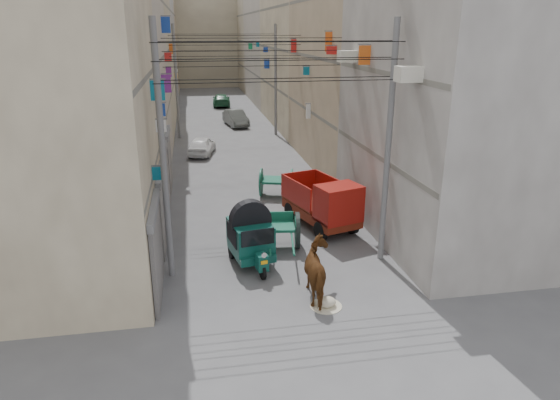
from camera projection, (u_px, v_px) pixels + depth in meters
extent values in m
plane|color=#4E4E51|center=(326.00, 382.00, 11.40)|extent=(140.00, 140.00, 0.00)
cube|color=beige|center=(14.00, 68.00, 15.41)|extent=(8.00, 10.00, 13.00)
cube|color=#67645C|center=(152.00, 166.00, 17.13)|extent=(0.25, 9.80, 0.18)
cube|color=#67645C|center=(144.00, 76.00, 16.15)|extent=(0.25, 9.80, 0.18)
cube|color=#ADA194|center=(84.00, 62.00, 25.81)|extent=(8.00, 12.00, 12.00)
cube|color=#67645C|center=(165.00, 114.00, 27.37)|extent=(0.25, 11.76, 0.18)
cube|color=#67645C|center=(160.00, 58.00, 26.39)|extent=(0.25, 11.76, 0.18)
cube|color=#B6AC8F|center=(115.00, 38.00, 37.59)|extent=(8.00, 14.00, 14.00)
cube|color=#67645C|center=(171.00, 88.00, 39.47)|extent=(0.25, 13.72, 0.18)
cube|color=#67645C|center=(169.00, 49.00, 38.49)|extent=(0.25, 13.72, 0.18)
cube|color=#67645C|center=(166.00, 7.00, 37.51)|extent=(0.25, 13.72, 0.18)
cube|color=#ACA7A1|center=(135.00, 47.00, 50.98)|extent=(8.00, 14.00, 11.80)
cube|color=#67645C|center=(175.00, 73.00, 52.50)|extent=(0.25, 13.72, 0.18)
cube|color=#67645C|center=(173.00, 44.00, 51.52)|extent=(0.25, 13.72, 0.18)
cube|color=#67645C|center=(171.00, 13.00, 50.55)|extent=(0.25, 13.72, 0.18)
cube|color=tan|center=(144.00, 36.00, 62.80)|extent=(8.00, 12.00, 13.50)
cube|color=#67645C|center=(177.00, 65.00, 64.60)|extent=(0.25, 11.76, 0.18)
cube|color=#67645C|center=(176.00, 41.00, 63.63)|extent=(0.25, 11.76, 0.18)
cube|color=#67645C|center=(174.00, 16.00, 62.65)|extent=(0.25, 11.76, 0.18)
cube|color=#ACA7A1|center=(487.00, 62.00, 18.06)|extent=(8.00, 10.00, 13.00)
cube|color=#67645C|center=(380.00, 156.00, 18.49)|extent=(0.25, 9.80, 0.18)
cube|color=#67645C|center=(385.00, 72.00, 17.52)|extent=(0.25, 9.80, 0.18)
cube|color=tan|center=(378.00, 59.00, 28.46)|extent=(8.00, 12.00, 12.00)
cube|color=#67645C|center=(311.00, 110.00, 28.73)|extent=(0.25, 11.76, 0.18)
cube|color=#67645C|center=(312.00, 56.00, 27.76)|extent=(0.25, 11.76, 0.18)
cube|color=beige|center=(321.00, 37.00, 40.24)|extent=(8.00, 14.00, 14.00)
cube|color=#67645C|center=(274.00, 86.00, 40.83)|extent=(0.25, 13.72, 0.18)
cube|color=#67645C|center=(274.00, 48.00, 39.86)|extent=(0.25, 13.72, 0.18)
cube|color=#67645C|center=(273.00, 8.00, 38.88)|extent=(0.25, 13.72, 0.18)
cube|color=#ADA194|center=(288.00, 46.00, 53.63)|extent=(8.00, 14.00, 11.80)
cube|color=#67645C|center=(253.00, 72.00, 53.87)|extent=(0.25, 13.72, 0.18)
cube|color=#67645C|center=(252.00, 43.00, 52.89)|extent=(0.25, 13.72, 0.18)
cube|color=#67645C|center=(252.00, 13.00, 51.91)|extent=(0.25, 13.72, 0.18)
cube|color=#B6AC8F|center=(269.00, 36.00, 65.46)|extent=(8.00, 12.00, 13.50)
cube|color=#67645C|center=(240.00, 64.00, 65.97)|extent=(0.25, 11.76, 0.18)
cube|color=#67645C|center=(240.00, 40.00, 64.99)|extent=(0.25, 11.76, 0.18)
cube|color=#67645C|center=(239.00, 16.00, 64.02)|extent=(0.25, 11.76, 0.18)
cube|color=#B6AC8F|center=(206.00, 37.00, 70.73)|extent=(22.00, 10.00, 13.00)
cube|color=#4E4E53|center=(157.00, 255.00, 14.80)|extent=(0.12, 3.00, 2.60)
cube|color=slate|center=(154.00, 209.00, 14.33)|extent=(0.18, 3.20, 0.25)
cube|color=#4E4E53|center=(163.00, 212.00, 18.24)|extent=(0.12, 3.00, 2.60)
cube|color=slate|center=(160.00, 174.00, 17.77)|extent=(0.18, 3.20, 0.25)
cube|color=#4E4E53|center=(166.00, 183.00, 21.69)|extent=(0.12, 3.00, 2.60)
cube|color=slate|center=(164.00, 150.00, 21.22)|extent=(0.18, 3.20, 0.25)
cube|color=#4E4E53|center=(169.00, 161.00, 25.22)|extent=(0.12, 3.00, 2.60)
cube|color=slate|center=(167.00, 133.00, 24.76)|extent=(0.18, 3.20, 0.25)
cube|color=#16389C|center=(266.00, 50.00, 42.00)|extent=(0.38, 0.08, 0.41)
cube|color=silver|center=(176.00, 73.00, 48.32)|extent=(0.27, 0.08, 0.71)
cube|color=#0C6A8A|center=(159.00, 173.00, 15.67)|extent=(0.44, 0.08, 0.42)
cube|color=#742383|center=(166.00, 84.00, 23.80)|extent=(0.45, 0.08, 0.84)
cube|color=#18864F|center=(250.00, 46.00, 51.88)|extent=(0.41, 0.08, 0.59)
cube|color=silver|center=(161.00, 126.00, 18.48)|extent=(0.38, 0.08, 0.44)
cube|color=#16389C|center=(267.00, 64.00, 41.67)|extent=(0.43, 0.08, 0.72)
cube|color=#0C6A8A|center=(258.00, 45.00, 46.89)|extent=(0.28, 0.08, 0.44)
cube|color=#16389C|center=(166.00, 25.00, 26.85)|extent=(0.48, 0.08, 0.84)
cube|color=#FFAB1C|center=(176.00, 75.00, 45.01)|extent=(0.31, 0.08, 0.44)
cube|color=#0C6A8A|center=(306.00, 71.00, 27.98)|extent=(0.35, 0.08, 0.45)
cube|color=red|center=(294.00, 46.00, 30.96)|extent=(0.34, 0.08, 0.79)
cube|color=#16389C|center=(162.00, 110.00, 20.49)|extent=(0.28, 0.08, 0.52)
cube|color=orange|center=(171.00, 49.00, 36.30)|extent=(0.28, 0.08, 0.74)
cube|color=silver|center=(308.00, 111.00, 28.23)|extent=(0.26, 0.08, 0.80)
cube|color=#18864F|center=(365.00, 56.00, 18.58)|extent=(0.34, 0.08, 0.55)
cube|color=#0C6A8A|center=(158.00, 90.00, 16.89)|extent=(0.47, 0.08, 0.67)
cube|color=red|center=(168.00, 57.00, 28.47)|extent=(0.40, 0.08, 0.47)
cube|color=#742383|center=(169.00, 72.00, 29.23)|extent=(0.32, 0.08, 0.55)
cube|color=red|center=(332.00, 50.00, 22.63)|extent=(0.47, 0.08, 0.35)
cube|color=orange|center=(329.00, 42.00, 23.31)|extent=(0.32, 0.08, 0.89)
cube|color=orange|center=(365.00, 55.00, 18.49)|extent=(0.44, 0.08, 0.69)
cube|color=#18864F|center=(150.00, 189.00, 15.34)|extent=(0.10, 3.20, 0.80)
cube|color=silver|center=(163.00, 132.00, 23.72)|extent=(0.10, 3.20, 0.80)
cube|color=#FFAB1C|center=(170.00, 99.00, 34.89)|extent=(0.10, 3.20, 0.80)
cube|color=red|center=(174.00, 82.00, 46.06)|extent=(0.10, 3.20, 0.80)
cube|color=#18864F|center=(399.00, 176.00, 16.69)|extent=(0.10, 3.20, 0.80)
cube|color=#FFAB1C|center=(328.00, 127.00, 25.06)|extent=(0.10, 3.20, 0.80)
cube|color=#0C6A8A|center=(284.00, 96.00, 36.23)|extent=(0.10, 3.20, 0.80)
cube|color=#0C6A8A|center=(261.00, 80.00, 47.41)|extent=(0.10, 3.20, 0.80)
cube|color=beige|center=(408.00, 74.00, 14.58)|extent=(0.70, 0.55, 0.45)
cube|color=beige|center=(347.00, 56.00, 20.10)|extent=(0.70, 0.55, 0.45)
cylinder|color=slate|center=(163.00, 156.00, 15.09)|extent=(0.20, 0.20, 8.00)
cylinder|color=slate|center=(388.00, 147.00, 16.28)|extent=(0.20, 0.20, 8.00)
cylinder|color=slate|center=(176.00, 83.00, 35.57)|extent=(0.20, 0.20, 8.00)
cylinder|color=slate|center=(276.00, 81.00, 36.76)|extent=(0.20, 0.20, 8.00)
cylinder|color=black|center=(283.00, 82.00, 14.51)|extent=(7.40, 0.02, 0.02)
cylinder|color=black|center=(283.00, 60.00, 14.31)|extent=(7.40, 0.02, 0.02)
cylinder|color=black|center=(283.00, 42.00, 14.15)|extent=(7.40, 0.02, 0.02)
cylinder|color=black|center=(277.00, 78.00, 15.44)|extent=(7.40, 0.02, 0.02)
cylinder|color=black|center=(277.00, 58.00, 15.24)|extent=(7.40, 0.02, 0.02)
cylinder|color=black|center=(277.00, 41.00, 15.08)|extent=(7.40, 0.02, 0.02)
cylinder|color=black|center=(254.00, 66.00, 20.56)|extent=(7.40, 0.02, 0.02)
cylinder|color=black|center=(254.00, 51.00, 20.36)|extent=(7.40, 0.02, 0.02)
cylinder|color=black|center=(254.00, 38.00, 20.20)|extent=(7.40, 0.02, 0.02)
cylinder|color=black|center=(236.00, 56.00, 28.00)|extent=(7.40, 0.02, 0.02)
cylinder|color=black|center=(236.00, 45.00, 27.81)|extent=(7.40, 0.02, 0.02)
cylinder|color=black|center=(236.00, 35.00, 27.65)|extent=(7.40, 0.02, 0.02)
cylinder|color=black|center=(226.00, 50.00, 35.45)|extent=(7.40, 0.02, 0.02)
cylinder|color=black|center=(225.00, 41.00, 35.26)|extent=(7.40, 0.02, 0.02)
cylinder|color=black|center=(225.00, 34.00, 35.09)|extent=(7.40, 0.02, 0.02)
cylinder|color=black|center=(262.00, 271.00, 16.02)|extent=(0.21, 0.56, 0.55)
cylinder|color=black|center=(232.00, 251.00, 17.49)|extent=(0.21, 0.56, 0.55)
cylinder|color=black|center=(261.00, 247.00, 17.84)|extent=(0.21, 0.56, 0.55)
cube|color=#0B4036|center=(251.00, 250.00, 17.08)|extent=(1.52, 2.03, 0.27)
cube|color=#0B4036|center=(262.00, 262.00, 15.96)|extent=(0.41, 0.49, 0.54)
cylinder|color=silver|center=(264.00, 255.00, 15.65)|extent=(0.18, 0.08, 0.18)
cube|color=orange|center=(264.00, 262.00, 15.71)|extent=(0.22, 0.07, 0.12)
cube|color=#0B4036|center=(250.00, 235.00, 16.94)|extent=(1.53, 1.85, 0.92)
cube|color=black|center=(258.00, 238.00, 16.11)|extent=(1.11, 0.25, 0.54)
cube|color=black|center=(232.00, 235.00, 16.70)|extent=(0.24, 1.16, 0.63)
cube|color=black|center=(268.00, 230.00, 17.12)|extent=(0.24, 1.16, 0.63)
cube|color=silver|center=(258.00, 258.00, 16.32)|extent=(1.21, 0.26, 0.06)
cylinder|color=black|center=(263.00, 231.00, 18.19)|extent=(0.34, 1.36, 1.36)
cylinder|color=#145840|center=(263.00, 231.00, 18.19)|extent=(0.32, 1.07, 1.06)
cylinder|color=slate|center=(263.00, 231.00, 18.19)|extent=(0.24, 0.20, 0.17)
cylinder|color=black|center=(297.00, 230.00, 18.23)|extent=(0.34, 1.36, 1.36)
cylinder|color=#145840|center=(297.00, 230.00, 18.23)|extent=(0.32, 1.07, 1.06)
cylinder|color=slate|center=(297.00, 230.00, 18.23)|extent=(0.24, 0.20, 0.17)
cylinder|color=slate|center=(280.00, 230.00, 18.21)|extent=(1.31, 0.27, 0.08)
cube|color=#145840|center=(280.00, 226.00, 18.15)|extent=(1.16, 1.20, 0.10)
cube|color=#145840|center=(280.00, 216.00, 18.54)|extent=(1.02, 0.23, 0.34)
cylinder|color=#145840|center=(270.00, 242.00, 17.02)|extent=(0.39, 2.21, 0.07)
cylinder|color=#145840|center=(292.00, 241.00, 17.04)|extent=(0.39, 2.21, 0.07)
cylinder|color=black|center=(321.00, 231.00, 18.97)|extent=(0.40, 0.76, 0.73)
cylinder|color=black|center=(290.00, 211.00, 21.03)|extent=(0.40, 0.76, 0.73)
cylinder|color=black|center=(352.00, 225.00, 19.59)|extent=(0.40, 0.76, 0.73)
cylinder|color=black|center=(320.00, 206.00, 21.65)|extent=(0.40, 0.76, 0.73)
cube|color=#5F1B0D|center=(320.00, 212.00, 20.23)|extent=(2.61, 3.98, 0.39)
cube|color=maroon|center=(338.00, 203.00, 18.90)|extent=(1.88, 1.59, 1.39)
cube|color=black|center=(346.00, 205.00, 18.42)|extent=(1.40, 0.48, 0.61)
cube|color=#5F1B0D|center=(313.00, 201.00, 20.65)|extent=(2.31, 2.83, 0.13)
cube|color=maroon|center=(296.00, 192.00, 20.15)|extent=(0.77, 2.36, 0.95)
cube|color=maroon|center=(330.00, 187.00, 20.84)|extent=(0.77, 2.36, 0.95)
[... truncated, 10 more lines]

